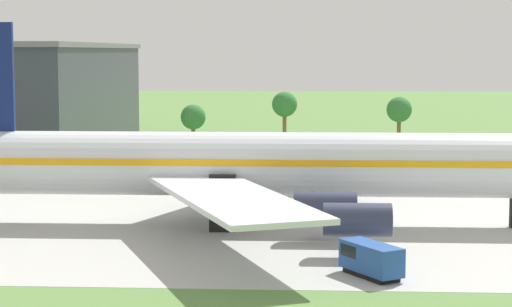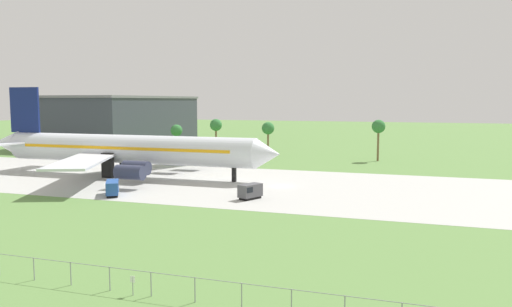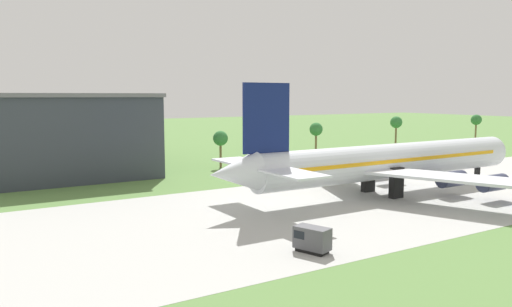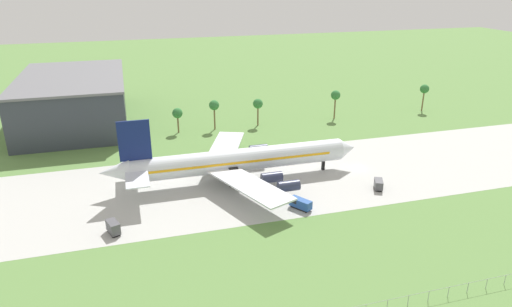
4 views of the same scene
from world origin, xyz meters
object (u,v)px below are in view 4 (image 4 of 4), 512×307
Objects in this scene: jet_airliner at (236,160)px; fuel_truck at (113,227)px; catering_van at (379,184)px; baggage_tug at (300,203)px; terminal_building at (74,100)px.

jet_airliner is 15.90× the size of fuel_truck.
fuel_truck is (-32.19, -19.15, -4.27)m from jet_airliner.
catering_van is at bearing -24.62° from jet_airliner.
catering_van is (23.51, 4.17, 0.00)m from baggage_tug.
jet_airliner is at bearing 118.39° from baggage_tug.
catering_van reaches higher than baggage_tug.
terminal_building is at bearing 98.81° from fuel_truck.
catering_van is 114.89m from terminal_building.
fuel_truck is 0.07× the size of terminal_building.
baggage_tug is 23.88m from catering_van.
fuel_truck is at bearing 179.05° from baggage_tug.
jet_airliner is 37.70m from fuel_truck.
baggage_tug is at bearing -56.99° from terminal_building.
fuel_truck is at bearing -149.25° from jet_airliner.
baggage_tug is at bearing -169.94° from catering_van.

